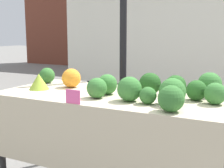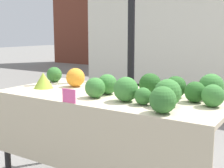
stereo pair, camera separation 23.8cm
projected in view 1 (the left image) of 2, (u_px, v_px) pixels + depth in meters
tent_pole at (123, 45)px, 3.11m from camera, size 0.07×0.07×2.38m
parked_truck at (189, 27)px, 6.40m from camera, size 4.86×2.26×2.70m
market_table at (108, 110)px, 2.36m from camera, size 1.77×0.83×0.85m
orange_cauliflower at (71, 78)px, 2.68m from camera, size 0.16×0.16×0.16m
romanesco_head at (39, 81)px, 2.59m from camera, size 0.17×0.17×0.13m
broccoli_head_0 at (196, 90)px, 2.17m from camera, size 0.14×0.14×0.14m
broccoli_head_1 at (150, 84)px, 2.37m from camera, size 0.17×0.17×0.17m
broccoli_head_2 at (129, 89)px, 2.15m from camera, size 0.17×0.17×0.17m
broccoli_head_3 at (215, 94)px, 2.06m from camera, size 0.15×0.15×0.15m
broccoli_head_4 at (210, 84)px, 2.31m from camera, size 0.18×0.18×0.18m
broccoli_head_5 at (172, 92)px, 2.04m from camera, size 0.18×0.18×0.18m
broccoli_head_6 at (171, 99)px, 1.86m from camera, size 0.16×0.16×0.16m
broccoli_head_7 at (148, 95)px, 2.07m from camera, size 0.12×0.12×0.12m
broccoli_head_8 at (107, 84)px, 2.39m from camera, size 0.16×0.16×0.16m
broccoli_head_9 at (97, 88)px, 2.25m from camera, size 0.15×0.15×0.15m
broccoli_head_10 at (47, 75)px, 2.90m from camera, size 0.14×0.14×0.14m
broccoli_head_11 at (176, 86)px, 2.32m from camera, size 0.16×0.16×0.16m
price_sign at (73, 97)px, 2.08m from camera, size 0.11×0.01×0.10m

